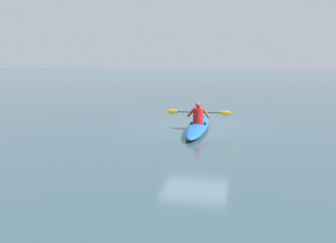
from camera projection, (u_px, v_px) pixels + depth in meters
ground_plane at (196, 128)px, 13.10m from camera, size 160.00×160.00×0.00m
kayak at (198, 126)px, 12.66m from camera, size 0.78×4.44×0.26m
kayaker at (198, 114)px, 12.59m from camera, size 2.36×0.43×0.75m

